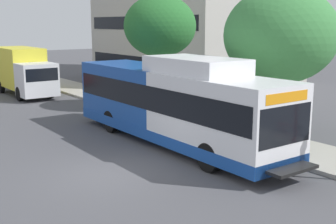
% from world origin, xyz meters
% --- Properties ---
extents(ground_plane, '(120.00, 120.00, 0.00)m').
position_xyz_m(ground_plane, '(0.00, 8.00, 0.00)').
color(ground_plane, '#4C4C51').
extents(sidewalk_curb, '(3.00, 56.00, 0.14)m').
position_xyz_m(sidewalk_curb, '(7.00, 6.00, 0.07)').
color(sidewalk_curb, '#A8A399').
rests_on(sidewalk_curb, ground).
extents(transit_bus, '(2.58, 12.25, 3.65)m').
position_xyz_m(transit_bus, '(3.89, 1.79, 1.70)').
color(transit_bus, white).
rests_on(transit_bus, ground).
extents(street_tree_near_stop, '(4.73, 4.73, 6.29)m').
position_xyz_m(street_tree_near_stop, '(8.00, -0.13, 4.41)').
color(street_tree_near_stop, '#4C3823').
rests_on(street_tree_near_stop, sidewalk_curb).
extents(street_tree_mid_block, '(4.08, 4.08, 6.36)m').
position_xyz_m(street_tree_mid_block, '(7.77, 8.30, 4.75)').
color(street_tree_mid_block, '#4C3823').
rests_on(street_tree_mid_block, sidewalk_curb).
extents(box_truck_background, '(2.32, 7.01, 3.25)m').
position_xyz_m(box_truck_background, '(3.03, 18.07, 1.74)').
color(box_truck_background, silver).
rests_on(box_truck_background, ground).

